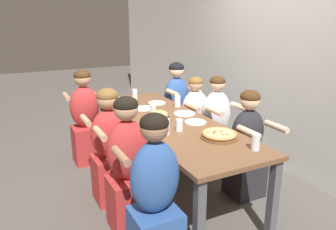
{
  "coord_description": "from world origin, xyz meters",
  "views": [
    {
      "loc": [
        2.91,
        -1.47,
        1.8
      ],
      "look_at": [
        0.0,
        0.0,
        0.82
      ],
      "focal_mm": 35.0,
      "sensor_mm": 36.0,
      "label": 1
    }
  ],
  "objects": [
    {
      "name": "ground_plane",
      "position": [
        0.0,
        0.0,
        0.0
      ],
      "size": [
        18.0,
        18.0,
        0.0
      ],
      "primitive_type": "plane",
      "color": "#514C47",
      "rests_on": "ground"
    },
    {
      "name": "restaurant_back_panel",
      "position": [
        0.0,
        1.48,
        1.6
      ],
      "size": [
        10.0,
        0.06,
        3.2
      ],
      "primitive_type": "cube",
      "color": "silver",
      "rests_on": "ground"
    },
    {
      "name": "dining_table",
      "position": [
        0.0,
        0.0,
        0.69
      ],
      "size": [
        2.51,
        0.83,
        0.77
      ],
      "color": "brown",
      "rests_on": "ground"
    },
    {
      "name": "pizza_board_main",
      "position": [
        0.69,
        0.16,
        0.8
      ],
      "size": [
        0.33,
        0.33,
        0.06
      ],
      "color": "brown",
      "rests_on": "dining_table"
    },
    {
      "name": "pizza_board_second",
      "position": [
        -0.85,
        -0.17,
        0.8
      ],
      "size": [
        0.33,
        0.33,
        0.05
      ],
      "color": "brown",
      "rests_on": "dining_table"
    },
    {
      "name": "skillet_bowl",
      "position": [
        0.02,
        -0.11,
        0.82
      ],
      "size": [
        0.31,
        0.21,
        0.12
      ],
      "color": "black",
      "rests_on": "dining_table"
    },
    {
      "name": "empty_plate_a",
      "position": [
        -0.1,
        0.25,
        0.78
      ],
      "size": [
        0.24,
        0.24,
        0.02
      ],
      "color": "white",
      "rests_on": "dining_table"
    },
    {
      "name": "empty_plate_b",
      "position": [
        -0.66,
        0.18,
        0.78
      ],
      "size": [
        0.21,
        0.21,
        0.02
      ],
      "color": "white",
      "rests_on": "dining_table"
    },
    {
      "name": "empty_plate_c",
      "position": [
        0.22,
        0.2,
        0.78
      ],
      "size": [
        0.22,
        0.22,
        0.02
      ],
      "color": "white",
      "rests_on": "dining_table"
    },
    {
      "name": "empty_plate_d",
      "position": [
        -0.5,
        -0.06,
        0.78
      ],
      "size": [
        0.23,
        0.23,
        0.02
      ],
      "color": "white",
      "rests_on": "dining_table"
    },
    {
      "name": "drinking_glass_a",
      "position": [
        -0.41,
        0.33,
        0.83
      ],
      "size": [
        0.07,
        0.07,
        0.13
      ],
      "color": "silver",
      "rests_on": "dining_table"
    },
    {
      "name": "drinking_glass_b",
      "position": [
        -1.05,
        0.04,
        0.82
      ],
      "size": [
        0.07,
        0.07,
        0.12
      ],
      "color": "silver",
      "rests_on": "dining_table"
    },
    {
      "name": "drinking_glass_c",
      "position": [
        0.28,
        -0.25,
        0.83
      ],
      "size": [
        0.06,
        0.06,
        0.14
      ],
      "color": "silver",
      "rests_on": "dining_table"
    },
    {
      "name": "drinking_glass_d",
      "position": [
        -0.38,
        -0.27,
        0.84
      ],
      "size": [
        0.07,
        0.07,
        0.14
      ],
      "color": "silver",
      "rests_on": "dining_table"
    },
    {
      "name": "drinking_glass_e",
      "position": [
        1.04,
        0.26,
        0.83
      ],
      "size": [
        0.07,
        0.07,
        0.14
      ],
      "color": "silver",
      "rests_on": "dining_table"
    },
    {
      "name": "drinking_glass_f",
      "position": [
        0.39,
        -0.22,
        0.84
      ],
      "size": [
        0.07,
        0.07,
        0.15
      ],
      "color": "silver",
      "rests_on": "dining_table"
    },
    {
      "name": "drinking_glass_g",
      "position": [
        0.36,
        -0.06,
        0.82
      ],
      "size": [
        0.07,
        0.07,
        0.11
      ],
      "color": "silver",
      "rests_on": "dining_table"
    },
    {
      "name": "drinking_glass_h",
      "position": [
        -0.24,
        -0.06,
        0.82
      ],
      "size": [
        0.07,
        0.07,
        0.1
      ],
      "color": "silver",
      "rests_on": "dining_table"
    },
    {
      "name": "diner_far_left",
      "position": [
        -0.99,
        0.63,
        0.56
      ],
      "size": [
        0.51,
        0.4,
        1.21
      ],
      "rotation": [
        0.0,
        0.0,
        -1.57
      ],
      "color": "#2D5193",
      "rests_on": "ground"
    },
    {
      "name": "diner_far_center",
      "position": [
        -0.03,
        0.63,
        0.53
      ],
      "size": [
        0.51,
        0.4,
        1.17
      ],
      "rotation": [
        0.0,
        0.0,
        -1.57
      ],
      "color": "silver",
      "rests_on": "ground"
    },
    {
      "name": "diner_near_midright",
      "position": [
        0.5,
        -0.63,
        0.55
      ],
      "size": [
        0.51,
        0.4,
        1.2
      ],
      "rotation": [
        0.0,
        0.0,
        1.57
      ],
      "color": "#B22D2D",
      "rests_on": "ground"
    },
    {
      "name": "diner_far_midright",
      "position": [
        0.52,
        0.63,
        0.52
      ],
      "size": [
        0.51,
        0.4,
        1.12
      ],
      "rotation": [
        0.0,
        0.0,
        -1.57
      ],
      "color": "#232328",
      "rests_on": "ground"
    },
    {
      "name": "diner_far_midleft",
      "position": [
        -0.49,
        0.63,
        0.49
      ],
      "size": [
        0.51,
        0.4,
        1.09
      ],
      "rotation": [
        0.0,
        0.0,
        -1.57
      ],
      "color": "silver",
      "rests_on": "ground"
    },
    {
      "name": "diner_near_center",
      "position": [
        -0.01,
        -0.63,
        0.54
      ],
      "size": [
        0.51,
        0.4,
        1.16
      ],
      "rotation": [
        0.0,
        0.0,
        1.57
      ],
      "color": "#B22D2D",
      "rests_on": "ground"
    },
    {
      "name": "diner_near_left",
      "position": [
        -1.04,
        -0.63,
        0.55
      ],
      "size": [
        0.51,
        0.4,
        1.19
      ],
      "rotation": [
        0.0,
        0.0,
        1.57
      ],
      "color": "#B22D2D",
      "rests_on": "ground"
    },
    {
      "name": "diner_near_right",
      "position": [
        1.05,
        -0.63,
        0.55
      ],
      "size": [
        0.51,
        0.4,
        1.2
      ],
      "rotation": [
        0.0,
        0.0,
        1.57
      ],
      "color": "#2D5193",
      "rests_on": "ground"
    }
  ]
}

